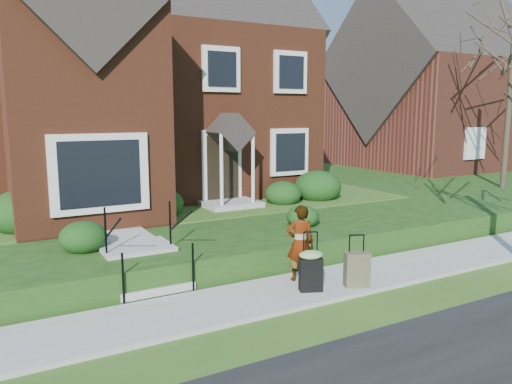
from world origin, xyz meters
TOP-DOWN VIEW (x-y plane):
  - ground at (0.00, 0.00)m, footprint 120.00×120.00m
  - sidewalk at (0.00, 0.00)m, footprint 60.00×1.60m
  - terrace at (4.00, 10.90)m, footprint 44.00×20.00m
  - walkway at (-2.50, 5.00)m, footprint 1.20×6.00m
  - main_house at (-0.21, 9.61)m, footprint 10.40×10.20m
  - neighbour_house at (16.00, 11.00)m, footprint 9.40×8.00m
  - front_steps at (-2.50, 1.84)m, footprint 1.40×2.02m
  - foundation_shrubs at (-0.29, 4.89)m, footprint 10.06×3.98m
  - woman at (0.21, 0.35)m, footprint 0.64×0.52m
  - suitcase_black at (0.04, -0.25)m, footprint 0.58×0.53m
  - suitcase_olive at (0.94, -0.50)m, footprint 0.53×0.42m

SIDE VIEW (x-z plane):
  - ground at x=0.00m, z-range 0.00..0.00m
  - sidewalk at x=0.00m, z-range 0.00..0.08m
  - terrace at x=4.00m, z-range 0.00..0.60m
  - suitcase_olive at x=0.94m, z-range -0.09..0.92m
  - front_steps at x=-2.50m, z-range -0.28..1.22m
  - suitcase_black at x=0.04m, z-range -0.05..1.07m
  - walkway at x=-2.50m, z-range 0.60..0.66m
  - woman at x=0.21m, z-range 0.08..1.59m
  - foundation_shrubs at x=-0.29m, z-range 0.52..1.64m
  - neighbour_house at x=16.00m, z-range 0.65..9.85m
  - main_house at x=-0.21m, z-range 0.56..9.96m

